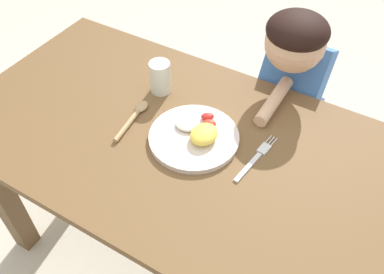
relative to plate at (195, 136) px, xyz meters
The scene contains 7 objects.
ground_plane 0.73m from the plate, 148.49° to the right, with size 8.00×8.00×0.00m, color beige.
dining_table 0.15m from the plate, 148.49° to the right, with size 1.42×0.76×0.72m.
plate is the anchor object (origin of this frame).
fork 0.19m from the plate, ahead, with size 0.04×0.20×0.01m.
spoon 0.21m from the plate, behind, with size 0.05×0.19×0.02m.
drinking_cup 0.25m from the plate, 147.34° to the left, with size 0.07×0.07×0.11m, color silver.
person 0.51m from the plate, 72.62° to the left, with size 0.21×0.45×0.99m.
Camera 1 is at (0.45, -0.70, 1.60)m, focal length 38.41 mm.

